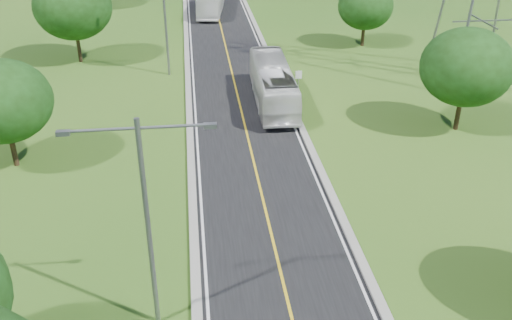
{
  "coord_description": "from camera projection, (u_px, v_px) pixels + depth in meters",
  "views": [
    {
      "loc": [
        -3.9,
        -7.58,
        18.53
      ],
      "look_at": [
        -0.47,
        21.23,
        3.0
      ],
      "focal_mm": 40.0,
      "sensor_mm": 36.0,
      "label": 1
    }
  ],
  "objects": [
    {
      "name": "tree_rc",
      "position": [
        366.0,
        6.0,
        60.83
      ],
      "size": [
        5.88,
        5.88,
        6.84
      ],
      "color": "black",
      "rests_on": "ground"
    },
    {
      "name": "curb_left",
      "position": [
        185.0,
        18.0,
        73.07
      ],
      "size": [
        0.5,
        150.0,
        0.22
      ],
      "primitive_type": "cube",
      "color": "gray",
      "rests_on": "ground"
    },
    {
      "name": "streetlight_mid_left",
      "position": [
        165.0,
        12.0,
        51.75
      ],
      "size": [
        5.9,
        0.25,
        10.0
      ],
      "color": "slate",
      "rests_on": "ground"
    },
    {
      "name": "bus_inbound",
      "position": [
        211.0,
        0.0,
        74.96
      ],
      "size": [
        4.29,
        12.04,
        3.28
      ],
      "primitive_type": "imported",
      "rotation": [
        0.0,
        0.0,
        -0.13
      ],
      "color": "white",
      "rests_on": "road"
    },
    {
      "name": "bus_outbound",
      "position": [
        273.0,
        84.0,
        47.38
      ],
      "size": [
        3.18,
        12.33,
        3.42
      ],
      "primitive_type": "imported",
      "rotation": [
        0.0,
        0.0,
        3.12
      ],
      "color": "silver",
      "rests_on": "road"
    },
    {
      "name": "tree_rb",
      "position": [
        467.0,
        67.0,
        41.38
      ],
      "size": [
        6.72,
        6.72,
        7.82
      ],
      "color": "black",
      "rests_on": "ground"
    },
    {
      "name": "ground",
      "position": [
        222.0,
        30.0,
        68.31
      ],
      "size": [
        260.0,
        260.0,
        0.0
      ],
      "primitive_type": "plane",
      "color": "#235016",
      "rests_on": "ground"
    },
    {
      "name": "curb_right",
      "position": [
        251.0,
        16.0,
        73.95
      ],
      "size": [
        0.5,
        150.0,
        0.22
      ],
      "primitive_type": "cube",
      "color": "gray",
      "rests_on": "ground"
    },
    {
      "name": "streetlight_near_left",
      "position": [
        146.0,
        211.0,
        22.86
      ],
      "size": [
        5.9,
        0.25,
        10.0
      ],
      "color": "slate",
      "rests_on": "ground"
    },
    {
      "name": "tree_lb",
      "position": [
        3.0,
        101.0,
        36.44
      ],
      "size": [
        6.3,
        6.3,
        7.33
      ],
      "color": "black",
      "rests_on": "ground"
    },
    {
      "name": "tree_lc",
      "position": [
        73.0,
        6.0,
        55.36
      ],
      "size": [
        7.56,
        7.56,
        8.79
      ],
      "color": "black",
      "rests_on": "ground"
    },
    {
      "name": "speed_limit_sign",
      "position": [
        298.0,
        79.0,
        48.82
      ],
      "size": [
        0.55,
        0.09,
        2.4
      ],
      "color": "slate",
      "rests_on": "ground"
    },
    {
      "name": "road",
      "position": [
        219.0,
        18.0,
        73.55
      ],
      "size": [
        8.0,
        150.0,
        0.06
      ],
      "primitive_type": "cube",
      "color": "black",
      "rests_on": "ground"
    }
  ]
}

